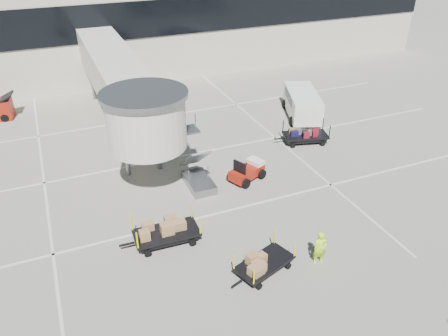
{
  "coord_description": "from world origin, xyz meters",
  "views": [
    {
      "loc": [
        -8.63,
        -16.0,
        14.27
      ],
      "look_at": [
        -0.49,
        3.26,
        2.0
      ],
      "focal_mm": 35.0,
      "sensor_mm": 36.0,
      "label": 1
    }
  ],
  "objects_px": {
    "ground_worker": "(320,248)",
    "suitcase_cart": "(305,136)",
    "baggage_tug": "(247,171)",
    "box_cart_far": "(167,232)",
    "box_cart_near": "(265,263)",
    "minivan": "(302,101)"
  },
  "relations": [
    {
      "from": "ground_worker",
      "to": "suitcase_cart",
      "type": "bearing_deg",
      "value": 71.41
    },
    {
      "from": "baggage_tug",
      "to": "box_cart_far",
      "type": "xyz_separation_m",
      "value": [
        -6.23,
        -3.83,
        0.05
      ]
    },
    {
      "from": "box_cart_far",
      "to": "suitcase_cart",
      "type": "bearing_deg",
      "value": 31.33
    },
    {
      "from": "ground_worker",
      "to": "baggage_tug",
      "type": "bearing_deg",
      "value": 99.47
    },
    {
      "from": "box_cart_near",
      "to": "minivan",
      "type": "bearing_deg",
      "value": 34.6
    },
    {
      "from": "suitcase_cart",
      "to": "box_cart_near",
      "type": "distance_m",
      "value": 13.64
    },
    {
      "from": "baggage_tug",
      "to": "ground_worker",
      "type": "distance_m",
      "value": 8.06
    },
    {
      "from": "suitcase_cart",
      "to": "ground_worker",
      "type": "relative_size",
      "value": 2.21
    },
    {
      "from": "box_cart_far",
      "to": "minivan",
      "type": "relative_size",
      "value": 0.68
    },
    {
      "from": "box_cart_far",
      "to": "minivan",
      "type": "height_order",
      "value": "minivan"
    },
    {
      "from": "ground_worker",
      "to": "minivan",
      "type": "height_order",
      "value": "minivan"
    },
    {
      "from": "box_cart_near",
      "to": "ground_worker",
      "type": "distance_m",
      "value": 2.68
    },
    {
      "from": "box_cart_near",
      "to": "box_cart_far",
      "type": "xyz_separation_m",
      "value": [
        -3.48,
        3.76,
        0.1
      ]
    },
    {
      "from": "box_cart_far",
      "to": "ground_worker",
      "type": "bearing_deg",
      "value": -32.39
    },
    {
      "from": "box_cart_near",
      "to": "minivan",
      "type": "height_order",
      "value": "minivan"
    },
    {
      "from": "baggage_tug",
      "to": "ground_worker",
      "type": "height_order",
      "value": "ground_worker"
    },
    {
      "from": "baggage_tug",
      "to": "suitcase_cart",
      "type": "height_order",
      "value": "baggage_tug"
    },
    {
      "from": "baggage_tug",
      "to": "box_cart_near",
      "type": "distance_m",
      "value": 8.07
    },
    {
      "from": "box_cart_far",
      "to": "ground_worker",
      "type": "height_order",
      "value": "ground_worker"
    },
    {
      "from": "baggage_tug",
      "to": "minivan",
      "type": "bearing_deg",
      "value": 17.35
    },
    {
      "from": "baggage_tug",
      "to": "box_cart_near",
      "type": "relative_size",
      "value": 0.74
    },
    {
      "from": "ground_worker",
      "to": "minivan",
      "type": "xyz_separation_m",
      "value": [
        8.34,
        15.18,
        0.35
      ]
    }
  ]
}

